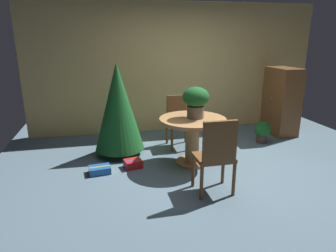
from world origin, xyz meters
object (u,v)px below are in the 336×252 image
wooden_chair_near (216,153)px  wooden_cabinet (281,101)px  round_dining_table (192,131)px  gift_box_blue (100,170)px  holiday_tree (118,107)px  gift_box_red (133,164)px  potted_plant (262,131)px  flower_vase (196,100)px  wooden_chair_far (178,118)px

wooden_chair_near → wooden_cabinet: wooden_cabinet is taller
round_dining_table → gift_box_blue: size_ratio=3.11×
wooden_cabinet → holiday_tree: bearing=-172.0°
round_dining_table → gift_box_red: size_ratio=3.46×
wooden_cabinet → potted_plant: bearing=-144.4°
flower_vase → wooden_chair_far: (-0.04, 0.84, -0.50)m
wooden_chair_near → flower_vase: bearing=87.4°
gift_box_red → wooden_cabinet: 3.36m
wooden_chair_near → gift_box_blue: (-1.41, 0.93, -0.50)m
holiday_tree → gift_box_blue: bearing=-116.6°
round_dining_table → gift_box_blue: bearing=-178.2°
potted_plant → wooden_chair_near: bearing=-134.3°
round_dining_table → gift_box_red: round_dining_table is taller
round_dining_table → flower_vase: (0.04, 0.02, 0.49)m
wooden_chair_far → wooden_cabinet: (2.22, 0.25, 0.16)m
wooden_chair_far → round_dining_table: bearing=-90.0°
gift_box_red → wooden_cabinet: bearing=18.6°
round_dining_table → gift_box_blue: (-1.41, -0.04, -0.47)m
wooden_chair_near → gift_box_blue: 1.76m
gift_box_red → potted_plant: (2.48, 0.59, 0.18)m
holiday_tree → gift_box_red: bearing=-75.6°
wooden_chair_far → flower_vase: bearing=-86.9°
gift_box_blue → gift_box_red: size_ratio=1.11×
wooden_chair_near → potted_plant: size_ratio=2.35×
round_dining_table → wooden_chair_near: wooden_chair_near is taller
wooden_chair_near → wooden_cabinet: size_ratio=0.73×
round_dining_table → potted_plant: (1.57, 0.64, -0.29)m
round_dining_table → wooden_cabinet: bearing=26.4°
wooden_chair_far → wooden_chair_near: bearing=-90.0°
flower_vase → wooden_cabinet: (2.18, 1.09, -0.34)m
round_dining_table → wooden_cabinet: (2.22, 1.10, 0.15)m
round_dining_table → wooden_chair_far: size_ratio=1.12×
flower_vase → gift_box_red: size_ratio=1.61×
holiday_tree → wooden_cabinet: holiday_tree is taller
round_dining_table → flower_vase: bearing=21.8°
wooden_cabinet → wooden_chair_near: bearing=-136.9°
wooden_chair_far → gift_box_blue: bearing=-147.5°
wooden_chair_near → gift_box_blue: wooden_chair_near is taller
flower_vase → wooden_cabinet: wooden_cabinet is taller
round_dining_table → wooden_cabinet: wooden_cabinet is taller
flower_vase → potted_plant: bearing=22.2°
round_dining_table → flower_vase: 0.49m
wooden_chair_near → gift_box_red: 1.46m
wooden_chair_near → gift_box_red: wooden_chair_near is taller
gift_box_red → potted_plant: size_ratio=0.70×
holiday_tree → wooden_cabinet: (3.29, 0.46, -0.15)m
gift_box_red → wooden_cabinet: wooden_cabinet is taller
wooden_chair_far → gift_box_red: wooden_chair_far is taller
wooden_cabinet → potted_plant: size_ratio=3.22×
flower_vase → potted_plant: (1.52, 0.62, -0.78)m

